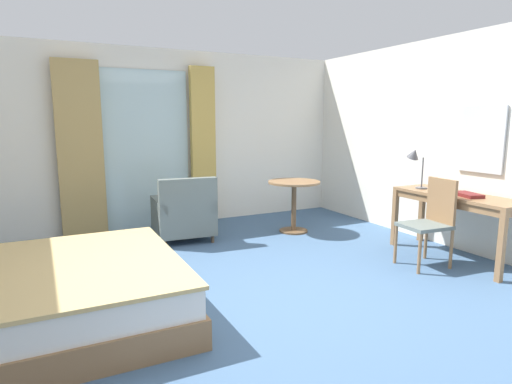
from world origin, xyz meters
name	(u,v)px	position (x,y,z in m)	size (l,w,h in m)	color
ground	(265,309)	(0.00, 0.00, -0.05)	(6.50, 7.19, 0.10)	#426084
wall_back	(162,139)	(0.00, 3.34, 1.32)	(6.10, 0.12, 2.64)	white
wall_right	(496,145)	(2.99, 0.00, 1.32)	(0.12, 6.79, 2.64)	white
balcony_glass_door	(144,150)	(-0.29, 3.26, 1.16)	(1.33, 0.02, 2.33)	silver
curtain_panel_left	(80,150)	(-1.18, 3.16, 1.20)	(0.59, 0.10, 2.40)	tan
curtain_panel_right	(203,146)	(0.59, 3.16, 1.20)	(0.38, 0.10, 2.40)	tan
bed	(29,298)	(-1.84, 0.42, 0.26)	(2.22, 1.90, 1.03)	olive
writing_desk	(458,202)	(2.58, 0.12, 0.67)	(0.55, 1.52, 0.77)	olive
desk_chair	(431,218)	(2.13, 0.09, 0.54)	(0.51, 0.46, 0.97)	slate
desk_lamp	(415,158)	(2.53, 0.74, 1.14)	(0.15, 0.32, 0.50)	#4C4C51
closed_book	(468,195)	(2.54, -0.03, 0.79)	(0.18, 0.33, 0.04)	maroon
armchair_by_window	(184,215)	(0.00, 2.32, 0.34)	(0.81, 0.84, 0.88)	slate
round_cafe_table	(294,194)	(1.54, 2.01, 0.56)	(0.75, 0.75, 0.74)	olive
wall_mirror	(482,139)	(2.91, 0.12, 1.39)	(0.02, 0.56, 0.77)	silver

